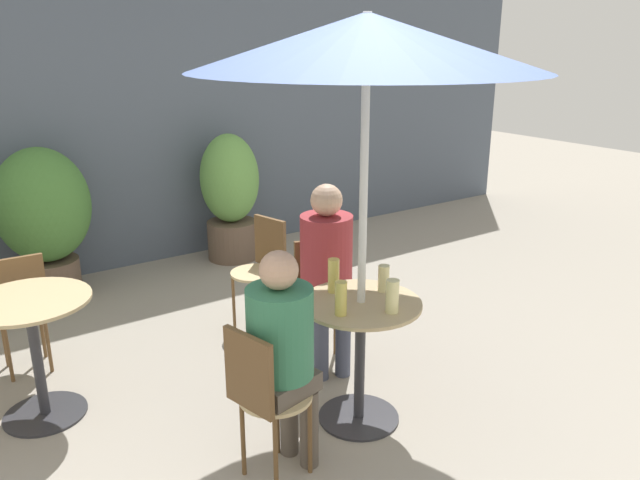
{
  "coord_description": "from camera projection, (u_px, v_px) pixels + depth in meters",
  "views": [
    {
      "loc": [
        -1.85,
        -2.33,
        2.13
      ],
      "look_at": [
        0.13,
        0.54,
        0.99
      ],
      "focal_mm": 35.0,
      "sensor_mm": 36.0,
      "label": 1
    }
  ],
  "objects": [
    {
      "name": "ground_plane",
      "position": [
        356.0,
        437.0,
        3.49
      ],
      "size": [
        20.0,
        20.0,
        0.0
      ],
      "primitive_type": "plane",
      "color": "gray"
    },
    {
      "name": "storefront_wall",
      "position": [
        128.0,
        109.0,
        5.73
      ],
      "size": [
        10.0,
        0.06,
        3.0
      ],
      "color": "#4C5666",
      "rests_on": "ground_plane"
    },
    {
      "name": "cafe_table_near",
      "position": [
        360.0,
        340.0,
        3.51
      ],
      "size": [
        0.67,
        0.67,
        0.74
      ],
      "color": "#2D2D33",
      "rests_on": "ground_plane"
    },
    {
      "name": "cafe_table_far",
      "position": [
        34.0,
        337.0,
        3.54
      ],
      "size": [
        0.68,
        0.68,
        0.74
      ],
      "color": "#2D2D33",
      "rests_on": "ground_plane"
    },
    {
      "name": "bistro_chair_0",
      "position": [
        321.0,
        290.0,
        4.18
      ],
      "size": [
        0.39,
        0.4,
        0.85
      ],
      "rotation": [
        0.0,
        0.0,
        -0.3
      ],
      "color": "tan",
      "rests_on": "ground_plane"
    },
    {
      "name": "bistro_chair_1",
      "position": [
        263.0,
        391.0,
        2.98
      ],
      "size": [
        0.39,
        0.38,
        0.85
      ],
      "rotation": [
        0.0,
        0.0,
        -4.49
      ],
      "color": "tan",
      "rests_on": "ground_plane"
    },
    {
      "name": "bistro_chair_3",
      "position": [
        21.0,
        302.0,
        3.98
      ],
      "size": [
        0.37,
        0.37,
        0.85
      ],
      "rotation": [
        0.0,
        0.0,
        3.1
      ],
      "color": "tan",
      "rests_on": "ground_plane"
    },
    {
      "name": "bistro_chair_4",
      "position": [
        263.0,
        262.0,
        4.69
      ],
      "size": [
        0.4,
        0.38,
        0.85
      ],
      "rotation": [
        0.0,
        0.0,
        4.96
      ],
      "color": "tan",
      "rests_on": "ground_plane"
    },
    {
      "name": "seated_person_0",
      "position": [
        327.0,
        264.0,
        3.98
      ],
      "size": [
        0.37,
        0.39,
        1.27
      ],
      "rotation": [
        0.0,
        0.0,
        -0.3
      ],
      "color": "#42475B",
      "rests_on": "ground_plane"
    },
    {
      "name": "seated_person_1",
      "position": [
        282.0,
        344.0,
        3.02
      ],
      "size": [
        0.37,
        0.34,
        1.2
      ],
      "rotation": [
        0.0,
        0.0,
        1.8
      ],
      "color": "brown",
      "rests_on": "ground_plane"
    },
    {
      "name": "beer_glass_0",
      "position": [
        334.0,
        276.0,
        3.54
      ],
      "size": [
        0.07,
        0.07,
        0.2
      ],
      "color": "#DBC65B",
      "rests_on": "cafe_table_near"
    },
    {
      "name": "beer_glass_1",
      "position": [
        341.0,
        298.0,
        3.25
      ],
      "size": [
        0.06,
        0.06,
        0.19
      ],
      "color": "#DBC65B",
      "rests_on": "cafe_table_near"
    },
    {
      "name": "beer_glass_2",
      "position": [
        392.0,
        296.0,
        3.28
      ],
      "size": [
        0.07,
        0.07,
        0.18
      ],
      "color": "beige",
      "rests_on": "cafe_table_near"
    },
    {
      "name": "beer_glass_3",
      "position": [
        384.0,
        278.0,
        3.56
      ],
      "size": [
        0.06,
        0.06,
        0.15
      ],
      "color": "beige",
      "rests_on": "cafe_table_near"
    },
    {
      "name": "potted_plant_0",
      "position": [
        43.0,
        214.0,
        5.16
      ],
      "size": [
        0.77,
        0.77,
        1.29
      ],
      "color": "brown",
      "rests_on": "ground_plane"
    },
    {
      "name": "potted_plant_1",
      "position": [
        230.0,
        194.0,
        6.11
      ],
      "size": [
        0.57,
        0.57,
        1.25
      ],
      "color": "brown",
      "rests_on": "ground_plane"
    },
    {
      "name": "umbrella",
      "position": [
        367.0,
        43.0,
        3.01
      ],
      "size": [
        1.78,
        1.78,
        2.25
      ],
      "color": "silver",
      "rests_on": "ground_plane"
    }
  ]
}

